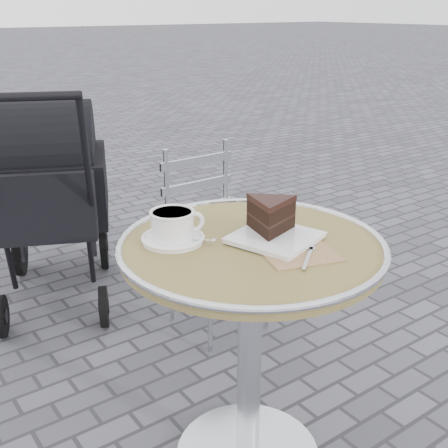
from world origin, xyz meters
TOP-DOWN VIEW (x-y plane):
  - cafe_table at (0.00, 0.00)m, footprint 0.72×0.72m
  - cappuccino_set at (-0.16, 0.13)m, footprint 0.17×0.18m
  - cake_plate_set at (0.07, -0.00)m, footprint 0.25×0.33m
  - bistro_chair at (0.38, 0.78)m, footprint 0.36×0.36m
  - baby_stroller at (-0.07, 1.42)m, footprint 0.83×1.11m

SIDE VIEW (x-z plane):
  - baby_stroller at x=-0.07m, z-range -0.05..1.00m
  - bistro_chair at x=0.38m, z-range 0.09..0.88m
  - cafe_table at x=0.00m, z-range 0.20..0.94m
  - cappuccino_set at x=-0.16m, z-range 0.73..0.81m
  - cake_plate_set at x=0.07m, z-range 0.73..0.84m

